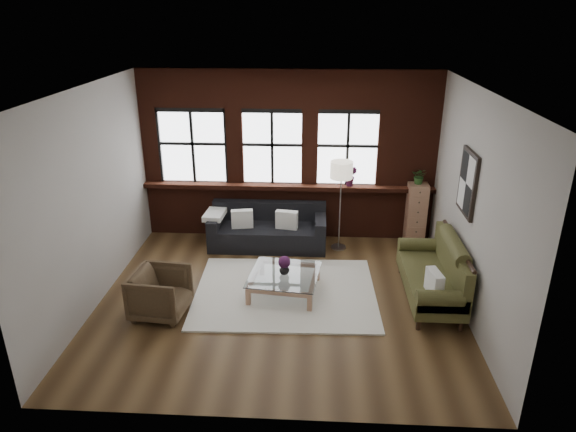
# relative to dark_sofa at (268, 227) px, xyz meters

# --- Properties ---
(floor) EXTENTS (5.50, 5.50, 0.00)m
(floor) POSITION_rel_dark_sofa_xyz_m (0.35, -1.90, -0.39)
(floor) COLOR #462F19
(floor) RESTS_ON ground
(ceiling) EXTENTS (5.50, 5.50, 0.00)m
(ceiling) POSITION_rel_dark_sofa_xyz_m (0.35, -1.90, 2.81)
(ceiling) COLOR white
(ceiling) RESTS_ON ground
(wall_back) EXTENTS (5.50, 0.00, 5.50)m
(wall_back) POSITION_rel_dark_sofa_xyz_m (0.35, 0.60, 1.21)
(wall_back) COLOR #AFAAA3
(wall_back) RESTS_ON ground
(wall_front) EXTENTS (5.50, 0.00, 5.50)m
(wall_front) POSITION_rel_dark_sofa_xyz_m (0.35, -4.40, 1.21)
(wall_front) COLOR #AFAAA3
(wall_front) RESTS_ON ground
(wall_left) EXTENTS (0.00, 5.00, 5.00)m
(wall_left) POSITION_rel_dark_sofa_xyz_m (-2.40, -1.90, 1.21)
(wall_left) COLOR #AFAAA3
(wall_left) RESTS_ON ground
(wall_right) EXTENTS (0.00, 5.00, 5.00)m
(wall_right) POSITION_rel_dark_sofa_xyz_m (3.10, -1.90, 1.21)
(wall_right) COLOR #AFAAA3
(wall_right) RESTS_ON ground
(brick_backwall) EXTENTS (5.50, 0.12, 3.20)m
(brick_backwall) POSITION_rel_dark_sofa_xyz_m (0.35, 0.54, 1.21)
(brick_backwall) COLOR #441B10
(brick_backwall) RESTS_ON floor
(sill_ledge) EXTENTS (5.50, 0.30, 0.08)m
(sill_ledge) POSITION_rel_dark_sofa_xyz_m (0.35, 0.45, 0.65)
(sill_ledge) COLOR #441B10
(sill_ledge) RESTS_ON brick_backwall
(window_left) EXTENTS (1.38, 0.10, 1.50)m
(window_left) POSITION_rel_dark_sofa_xyz_m (-1.45, 0.55, 1.36)
(window_left) COLOR black
(window_left) RESTS_ON brick_backwall
(window_mid) EXTENTS (1.38, 0.10, 1.50)m
(window_mid) POSITION_rel_dark_sofa_xyz_m (0.05, 0.55, 1.36)
(window_mid) COLOR black
(window_mid) RESTS_ON brick_backwall
(window_right) EXTENTS (1.38, 0.10, 1.50)m
(window_right) POSITION_rel_dark_sofa_xyz_m (1.45, 0.55, 1.36)
(window_right) COLOR black
(window_right) RESTS_ON brick_backwall
(wall_poster) EXTENTS (0.05, 0.74, 0.94)m
(wall_poster) POSITION_rel_dark_sofa_xyz_m (3.07, -1.60, 1.46)
(wall_poster) COLOR black
(wall_poster) RESTS_ON wall_right
(shag_rug) EXTENTS (2.89, 2.30, 0.03)m
(shag_rug) POSITION_rel_dark_sofa_xyz_m (0.44, -1.72, -0.38)
(shag_rug) COLOR white
(shag_rug) RESTS_ON floor
(dark_sofa) EXTENTS (2.16, 0.88, 0.78)m
(dark_sofa) POSITION_rel_dark_sofa_xyz_m (0.00, 0.00, 0.00)
(dark_sofa) COLOR black
(dark_sofa) RESTS_ON floor
(pillow_a) EXTENTS (0.42, 0.21, 0.34)m
(pillow_a) POSITION_rel_dark_sofa_xyz_m (-0.46, -0.10, 0.19)
(pillow_a) COLOR white
(pillow_a) RESTS_ON dark_sofa
(pillow_b) EXTENTS (0.42, 0.21, 0.34)m
(pillow_b) POSITION_rel_dark_sofa_xyz_m (0.36, -0.10, 0.19)
(pillow_b) COLOR white
(pillow_b) RESTS_ON dark_sofa
(vintage_settee) EXTENTS (0.85, 1.91, 1.02)m
(vintage_settee) POSITION_rel_dark_sofa_xyz_m (2.65, -1.76, 0.12)
(vintage_settee) COLOR #464520
(vintage_settee) RESTS_ON floor
(pillow_settee) EXTENTS (0.20, 0.40, 0.34)m
(pillow_settee) POSITION_rel_dark_sofa_xyz_m (2.57, -2.35, 0.22)
(pillow_settee) COLOR white
(pillow_settee) RESTS_ON vintage_settee
(armchair) EXTENTS (0.85, 0.83, 0.71)m
(armchair) POSITION_rel_dark_sofa_xyz_m (-1.34, -2.42, -0.04)
(armchair) COLOR #453422
(armchair) RESTS_ON floor
(coffee_table) EXTENTS (1.18, 1.18, 0.36)m
(coffee_table) POSITION_rel_dark_sofa_xyz_m (0.42, -1.72, -0.22)
(coffee_table) COLOR #AA795C
(coffee_table) RESTS_ON shag_rug
(vase) EXTENTS (0.21, 0.21, 0.17)m
(vase) POSITION_rel_dark_sofa_xyz_m (0.42, -1.72, 0.04)
(vase) COLOR #B2B2B2
(vase) RESTS_ON coffee_table
(flowers) EXTENTS (0.19, 0.19, 0.19)m
(flowers) POSITION_rel_dark_sofa_xyz_m (0.42, -1.72, 0.16)
(flowers) COLOR #4B1945
(flowers) RESTS_ON vase
(drawer_chest) EXTENTS (0.36, 0.36, 1.17)m
(drawer_chest) POSITION_rel_dark_sofa_xyz_m (2.78, 0.34, 0.20)
(drawer_chest) COLOR #AA795C
(drawer_chest) RESTS_ON floor
(potted_plant_top) EXTENTS (0.34, 0.32, 0.30)m
(potted_plant_top) POSITION_rel_dark_sofa_xyz_m (2.78, 0.34, 0.94)
(potted_plant_top) COLOR #2D5923
(potted_plant_top) RESTS_ON drawer_chest
(floor_lamp) EXTENTS (0.40, 0.40, 1.83)m
(floor_lamp) POSITION_rel_dark_sofa_xyz_m (1.33, -0.03, 0.52)
(floor_lamp) COLOR #A5A5A8
(floor_lamp) RESTS_ON floor
(sill_plant) EXTENTS (0.27, 0.25, 0.40)m
(sill_plant) POSITION_rel_dark_sofa_xyz_m (1.53, 0.42, 0.89)
(sill_plant) COLOR #4B1945
(sill_plant) RESTS_ON sill_ledge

